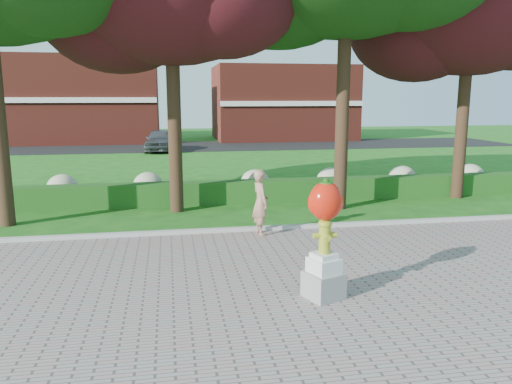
% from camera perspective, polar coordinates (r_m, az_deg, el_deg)
% --- Properties ---
extents(ground, '(100.00, 100.00, 0.00)m').
position_cam_1_polar(ground, '(11.33, 1.90, -8.57)').
color(ground, '#175615').
rests_on(ground, ground).
extents(walkway, '(40.00, 14.00, 0.04)m').
position_cam_1_polar(walkway, '(7.79, 8.26, -18.04)').
color(walkway, gray).
rests_on(walkway, ground).
extents(curb, '(40.00, 0.18, 0.15)m').
position_cam_1_polar(curb, '(14.13, -0.61, -4.30)').
color(curb, '#ADADA5').
rests_on(curb, ground).
extents(lawn_hedge, '(24.00, 0.70, 0.80)m').
position_cam_1_polar(lawn_hedge, '(17.92, -2.69, 0.01)').
color(lawn_hedge, '#144715').
rests_on(lawn_hedge, ground).
extents(hydrangea_row, '(20.10, 1.10, 0.99)m').
position_cam_1_polar(hydrangea_row, '(18.94, -1.37, 1.07)').
color(hydrangea_row, '#B2B58A').
rests_on(hydrangea_row, ground).
extents(street, '(50.00, 8.00, 0.02)m').
position_cam_1_polar(street, '(38.70, -6.68, 5.22)').
color(street, black).
rests_on(street, ground).
extents(building_left, '(14.00, 8.00, 7.00)m').
position_cam_1_polar(building_left, '(45.13, -20.22, 9.87)').
color(building_left, maroon).
rests_on(building_left, ground).
extents(building_right, '(12.00, 8.00, 6.40)m').
position_cam_1_polar(building_right, '(45.62, 3.01, 10.14)').
color(building_right, maroon).
rests_on(building_right, ground).
extents(tree_far_right, '(7.88, 6.72, 10.21)m').
position_cam_1_polar(tree_far_right, '(20.33, 23.01, 19.09)').
color(tree_far_right, black).
rests_on(tree_far_right, ground).
extents(hydrant_sculpture, '(0.80, 0.80, 2.28)m').
position_cam_1_polar(hydrant_sculpture, '(9.31, 7.86, -4.98)').
color(hydrant_sculpture, gray).
rests_on(hydrant_sculpture, walkway).
extents(woman, '(0.54, 0.72, 1.80)m').
position_cam_1_polar(woman, '(13.58, 0.51, -1.17)').
color(woman, '#AA7B61').
rests_on(woman, walkway).
extents(parked_car, '(2.31, 4.69, 1.54)m').
position_cam_1_polar(parked_car, '(35.59, -10.93, 5.87)').
color(parked_car, '#3F4246').
rests_on(parked_car, street).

